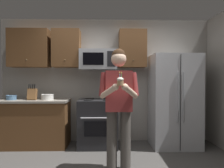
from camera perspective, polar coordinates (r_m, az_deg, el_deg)
wall_back at (r=4.38m, az=-1.77°, el=1.02°), size 4.40×0.10×2.60m
oven_range at (r=4.08m, az=-3.93°, el=-10.84°), size 0.76×0.70×0.93m
microwave at (r=4.13m, az=-3.89°, el=6.85°), size 0.74×0.41×0.40m
refrigerator at (r=4.19m, az=17.07°, el=-4.51°), size 0.90×0.75×1.80m
cabinet_row_upper at (r=4.28m, az=-11.70°, el=9.74°), size 2.78×0.36×0.76m
counter_left at (r=4.35m, az=-21.56°, el=-10.16°), size 1.44×0.66×0.92m
knife_block at (r=4.23m, az=-21.62°, el=-2.66°), size 0.16×0.15×0.32m
bowl_large_white at (r=4.16m, az=-17.78°, el=-3.48°), size 0.24×0.24×0.11m
bowl_small_colored at (r=4.42m, az=-26.58°, el=-3.40°), size 0.20×0.20×0.09m
person at (r=2.92m, az=1.91°, el=-5.02°), size 0.60×0.48×1.76m
cupcake at (r=2.57m, az=2.35°, el=0.81°), size 0.09×0.09×0.17m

